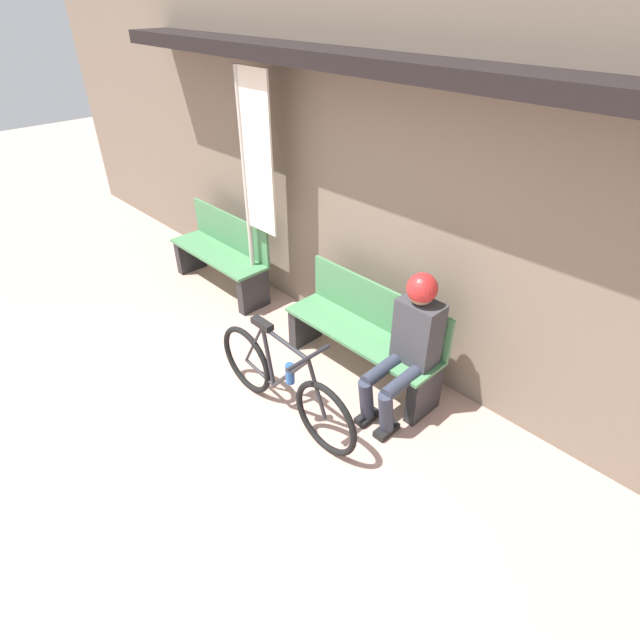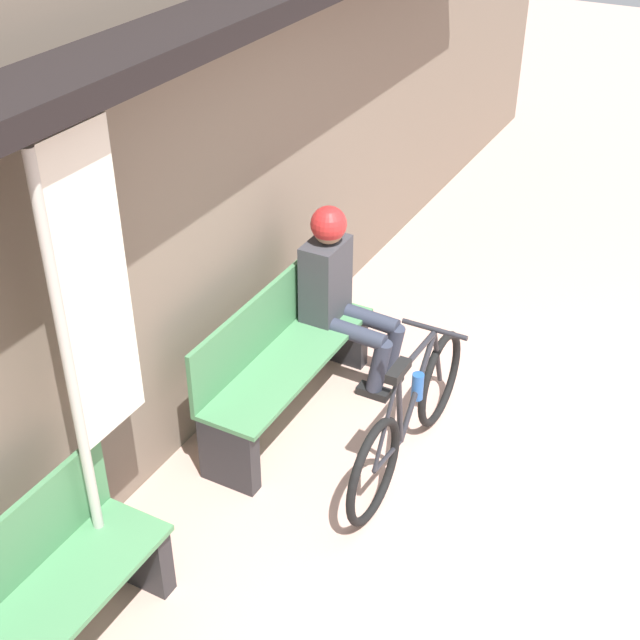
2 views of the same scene
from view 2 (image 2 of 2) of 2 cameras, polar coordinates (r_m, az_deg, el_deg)
name	(u,v)px [view 2 (image 2 of 2)]	position (r m, az deg, el deg)	size (l,w,h in m)	color
ground_plane	(592,523)	(5.26, 16.99, -12.32)	(24.00, 24.00, 0.00)	tan
storefront_wall	(208,160)	(5.09, -7.16, 10.14)	(12.00, 0.56, 3.20)	#756656
park_bench_near	(283,363)	(5.52, -2.41, -2.75)	(1.50, 0.42, 0.85)	#477F51
bicycle	(409,418)	(5.20, 5.75, -6.23)	(1.57, 0.40, 0.84)	black
person_seated	(339,285)	(5.71, 1.25, 2.28)	(0.34, 0.64, 1.23)	#2D3342
park_bench_far	(36,615)	(4.32, -17.70, -17.52)	(1.35, 0.42, 0.85)	#477F51
banner_pole	(89,330)	(3.96, -14.57, -0.63)	(0.45, 0.05, 2.38)	#B7B2A8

